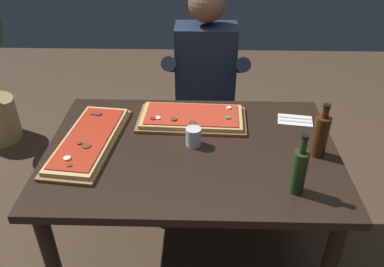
# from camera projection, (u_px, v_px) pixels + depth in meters

# --- Properties ---
(ground_plane) EXTENTS (6.40, 6.40, 0.00)m
(ground_plane) POSITION_uv_depth(u_px,v_px,m) (192.00, 251.00, 2.31)
(ground_plane) COLOR #4C3828
(dining_table) EXTENTS (1.40, 0.96, 0.74)m
(dining_table) POSITION_uv_depth(u_px,v_px,m) (192.00, 163.00, 1.96)
(dining_table) COLOR black
(dining_table) RESTS_ON ground_plane
(pizza_rectangular_front) EXTENTS (0.58, 0.31, 0.05)m
(pizza_rectangular_front) POSITION_uv_depth(u_px,v_px,m) (192.00, 118.00, 2.10)
(pizza_rectangular_front) COLOR brown
(pizza_rectangular_front) RESTS_ON dining_table
(pizza_rectangular_left) EXTENTS (0.33, 0.65, 0.05)m
(pizza_rectangular_left) POSITION_uv_depth(u_px,v_px,m) (89.00, 140.00, 1.93)
(pizza_rectangular_left) COLOR olive
(pizza_rectangular_left) RESTS_ON dining_table
(wine_bottle_dark) EXTENTS (0.07, 0.07, 0.27)m
(wine_bottle_dark) POSITION_uv_depth(u_px,v_px,m) (321.00, 135.00, 1.80)
(wine_bottle_dark) COLOR #47230F
(wine_bottle_dark) RESTS_ON dining_table
(oil_bottle_amber) EXTENTS (0.06, 0.06, 0.28)m
(oil_bottle_amber) POSITION_uv_depth(u_px,v_px,m) (299.00, 170.00, 1.59)
(oil_bottle_amber) COLOR #233819
(oil_bottle_amber) RESTS_ON dining_table
(tumbler_near_camera) EXTENTS (0.08, 0.08, 0.09)m
(tumbler_near_camera) POSITION_uv_depth(u_px,v_px,m) (193.00, 138.00, 1.91)
(tumbler_near_camera) COLOR silver
(tumbler_near_camera) RESTS_ON dining_table
(napkin_cutlery_set) EXTENTS (0.19, 0.14, 0.01)m
(napkin_cutlery_set) POSITION_uv_depth(u_px,v_px,m) (295.00, 120.00, 2.11)
(napkin_cutlery_set) COLOR white
(napkin_cutlery_set) RESTS_ON dining_table
(diner_chair) EXTENTS (0.44, 0.44, 0.87)m
(diner_chair) POSITION_uv_depth(u_px,v_px,m) (205.00, 107.00, 2.76)
(diner_chair) COLOR black
(diner_chair) RESTS_ON ground_plane
(seated_diner) EXTENTS (0.53, 0.41, 1.33)m
(seated_diner) POSITION_uv_depth(u_px,v_px,m) (205.00, 81.00, 2.52)
(seated_diner) COLOR #23232D
(seated_diner) RESTS_ON ground_plane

